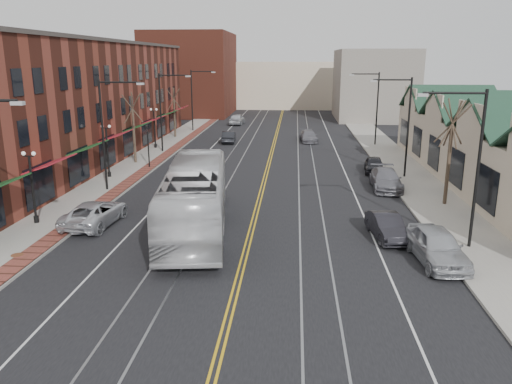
% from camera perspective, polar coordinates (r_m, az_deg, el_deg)
% --- Properties ---
extents(ground, '(160.00, 160.00, 0.00)m').
position_cam_1_polar(ground, '(21.39, -2.43, -11.50)').
color(ground, black).
rests_on(ground, ground).
extents(sidewalk_left, '(4.00, 120.00, 0.15)m').
position_cam_1_polar(sidewalk_left, '(42.63, -15.37, 1.60)').
color(sidewalk_left, gray).
rests_on(sidewalk_left, ground).
extents(sidewalk_right, '(4.00, 120.00, 0.15)m').
position_cam_1_polar(sidewalk_right, '(41.28, 17.82, 0.98)').
color(sidewalk_right, gray).
rests_on(sidewalk_right, ground).
extents(building_left, '(10.00, 50.00, 11.00)m').
position_cam_1_polar(building_left, '(50.89, -20.69, 9.47)').
color(building_left, maroon).
rests_on(building_left, ground).
extents(building_right, '(8.00, 36.00, 4.60)m').
position_cam_1_polar(building_right, '(42.64, 25.94, 3.68)').
color(building_right, beige).
rests_on(building_right, ground).
extents(backdrop_left, '(14.00, 18.00, 14.00)m').
position_cam_1_polar(backdrop_left, '(90.92, -7.40, 13.23)').
color(backdrop_left, maroon).
rests_on(backdrop_left, ground).
extents(backdrop_mid, '(22.00, 14.00, 9.00)m').
position_cam_1_polar(backdrop_mid, '(104.16, 3.22, 12.16)').
color(backdrop_mid, beige).
rests_on(backdrop_mid, ground).
extents(backdrop_right, '(12.00, 16.00, 11.00)m').
position_cam_1_polar(backdrop_right, '(85.05, 13.28, 11.85)').
color(backdrop_right, slate).
rests_on(backdrop_right, ground).
extents(streetlight_l_1, '(3.33, 0.25, 8.00)m').
position_cam_1_polar(streetlight_l_1, '(37.76, -16.54, 7.49)').
color(streetlight_l_1, black).
rests_on(streetlight_l_1, sidewalk_left).
extents(streetlight_l_2, '(3.33, 0.25, 8.00)m').
position_cam_1_polar(streetlight_l_2, '(52.94, -10.40, 9.83)').
color(streetlight_l_2, black).
rests_on(streetlight_l_2, sidewalk_left).
extents(streetlight_l_3, '(3.33, 0.25, 8.00)m').
position_cam_1_polar(streetlight_l_3, '(68.49, -6.98, 11.07)').
color(streetlight_l_3, black).
rests_on(streetlight_l_3, sidewalk_left).
extents(streetlight_r_0, '(3.33, 0.25, 8.00)m').
position_cam_1_polar(streetlight_r_0, '(26.85, 23.29, 4.08)').
color(streetlight_r_0, black).
rests_on(streetlight_r_0, sidewalk_right).
extents(streetlight_r_1, '(3.33, 0.25, 8.00)m').
position_cam_1_polar(streetlight_r_1, '(42.16, 16.48, 8.22)').
color(streetlight_r_1, black).
rests_on(streetlight_r_1, sidewalk_right).
extents(streetlight_r_2, '(3.33, 0.25, 8.00)m').
position_cam_1_polar(streetlight_r_2, '(57.84, 13.28, 10.09)').
color(streetlight_r_2, black).
rests_on(streetlight_r_2, sidewalk_right).
extents(lamppost_l_1, '(0.84, 0.28, 4.27)m').
position_cam_1_polar(lamppost_l_1, '(31.83, -24.16, 0.32)').
color(lamppost_l_1, black).
rests_on(lamppost_l_1, sidewalk_left).
extents(lamppost_l_2, '(0.84, 0.28, 4.27)m').
position_cam_1_polar(lamppost_l_2, '(42.49, -16.59, 4.40)').
color(lamppost_l_2, black).
rests_on(lamppost_l_2, sidewalk_left).
extents(lamppost_l_3, '(0.84, 0.28, 4.27)m').
position_cam_1_polar(lamppost_l_3, '(55.62, -11.50, 7.08)').
color(lamppost_l_3, black).
rests_on(lamppost_l_3, sidewalk_left).
extents(tree_left_near, '(1.78, 1.37, 6.48)m').
position_cam_1_polar(tree_left_near, '(47.78, -13.83, 7.29)').
color(tree_left_near, '#382B21').
rests_on(tree_left_near, sidewalk_left).
extents(tree_left_far, '(1.66, 1.28, 6.02)m').
position_cam_1_polar(tree_left_far, '(63.11, -9.32, 9.07)').
color(tree_left_far, '#382B21').
rests_on(tree_left_far, sidewalk_left).
extents(tree_right_mid, '(1.90, 1.46, 6.93)m').
position_cam_1_polar(tree_right_mid, '(35.01, 21.27, 4.43)').
color(tree_right_mid, '#382B21').
rests_on(tree_right_mid, sidewalk_right).
extents(manhole_mid, '(0.60, 0.60, 0.02)m').
position_cam_1_polar(manhole_mid, '(27.50, -25.64, -6.51)').
color(manhole_mid, '#592D19').
rests_on(manhole_mid, sidewalk_left).
extents(manhole_far, '(0.60, 0.60, 0.02)m').
position_cam_1_polar(manhole_far, '(31.65, -21.22, -3.32)').
color(manhole_far, '#592D19').
rests_on(manhole_far, sidewalk_left).
extents(traffic_signal, '(0.18, 0.15, 3.80)m').
position_cam_1_polar(traffic_signal, '(45.49, -12.23, 5.53)').
color(traffic_signal, black).
rests_on(traffic_signal, sidewalk_left).
extents(transit_bus, '(4.94, 14.02, 3.82)m').
position_cam_1_polar(transit_bus, '(28.55, -6.94, -0.63)').
color(transit_bus, silver).
rests_on(transit_bus, ground).
extents(parked_suv, '(2.80, 5.40, 1.45)m').
position_cam_1_polar(parked_suv, '(30.96, -17.92, -2.31)').
color(parked_suv, silver).
rests_on(parked_suv, ground).
extents(parked_car_a, '(2.42, 5.11, 1.69)m').
position_cam_1_polar(parked_car_a, '(25.58, 19.98, -5.83)').
color(parked_car_a, '#AFB2B7').
rests_on(parked_car_a, ground).
extents(parked_car_b, '(1.95, 4.26, 1.36)m').
position_cam_1_polar(parked_car_b, '(28.23, 14.72, -3.83)').
color(parked_car_b, black).
rests_on(parked_car_b, ground).
extents(parked_car_c, '(2.28, 5.27, 1.51)m').
position_cam_1_polar(parked_car_c, '(38.82, 14.62, 1.40)').
color(parked_car_c, slate).
rests_on(parked_car_c, ground).
extents(parked_car_d, '(1.98, 4.12, 1.36)m').
position_cam_1_polar(parked_car_d, '(44.39, 13.36, 3.04)').
color(parked_car_d, black).
rests_on(parked_car_d, ground).
extents(distant_car_left, '(1.69, 4.25, 1.38)m').
position_cam_1_polar(distant_car_left, '(59.11, -3.12, 6.33)').
color(distant_car_left, black).
rests_on(distant_car_left, ground).
extents(distant_car_right, '(2.28, 4.70, 1.32)m').
position_cam_1_polar(distant_car_right, '(59.86, 6.03, 6.35)').
color(distant_car_right, slate).
rests_on(distant_car_right, ground).
extents(distant_car_far, '(2.22, 4.91, 1.63)m').
position_cam_1_polar(distant_car_far, '(75.76, -2.19, 8.33)').
color(distant_car_far, '#B9BCC1').
rests_on(distant_car_far, ground).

